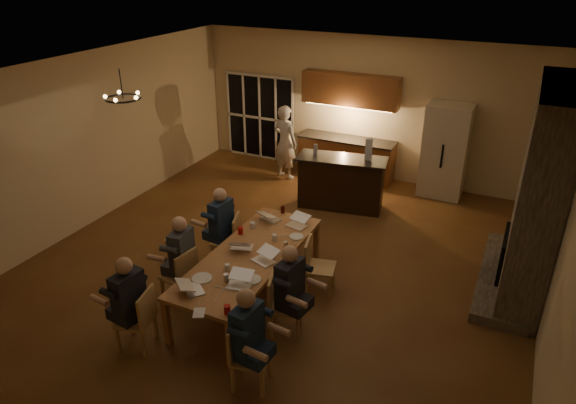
% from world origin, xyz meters
% --- Properties ---
extents(floor, '(9.00, 9.00, 0.00)m').
position_xyz_m(floor, '(0.00, 0.00, 0.00)').
color(floor, brown).
rests_on(floor, ground).
extents(back_wall, '(8.00, 0.04, 3.20)m').
position_xyz_m(back_wall, '(0.00, 4.52, 1.60)').
color(back_wall, '#C5BA8B').
rests_on(back_wall, ground).
extents(left_wall, '(0.04, 9.00, 3.20)m').
position_xyz_m(left_wall, '(-4.02, 0.00, 1.60)').
color(left_wall, '#C5BA8B').
rests_on(left_wall, ground).
extents(right_wall, '(0.04, 9.00, 3.20)m').
position_xyz_m(right_wall, '(4.02, 0.00, 1.60)').
color(right_wall, '#C5BA8B').
rests_on(right_wall, ground).
extents(ceiling, '(8.00, 9.00, 0.04)m').
position_xyz_m(ceiling, '(0.00, 0.00, 3.22)').
color(ceiling, white).
rests_on(ceiling, back_wall).
extents(french_doors, '(1.86, 0.08, 2.10)m').
position_xyz_m(french_doors, '(-2.70, 4.47, 1.05)').
color(french_doors, black).
rests_on(french_doors, ground).
extents(fireplace, '(0.58, 2.50, 3.20)m').
position_xyz_m(fireplace, '(3.70, 1.20, 1.60)').
color(fireplace, '#6C6255').
rests_on(fireplace, ground).
extents(kitchenette, '(2.24, 0.68, 2.40)m').
position_xyz_m(kitchenette, '(-0.30, 4.20, 1.20)').
color(kitchenette, brown).
rests_on(kitchenette, ground).
extents(refrigerator, '(0.90, 0.68, 2.00)m').
position_xyz_m(refrigerator, '(1.90, 4.15, 1.00)').
color(refrigerator, beige).
rests_on(refrigerator, ground).
extents(dining_table, '(1.10, 2.93, 0.75)m').
position_xyz_m(dining_table, '(-0.00, -0.88, 0.38)').
color(dining_table, '#B47B48').
rests_on(dining_table, ground).
extents(bar_island, '(1.87, 0.97, 1.08)m').
position_xyz_m(bar_island, '(0.15, 2.63, 0.54)').
color(bar_island, black).
rests_on(bar_island, ground).
extents(chair_left_near, '(0.53, 0.53, 0.89)m').
position_xyz_m(chair_left_near, '(-0.83, -2.50, 0.45)').
color(chair_left_near, tan).
rests_on(chair_left_near, ground).
extents(chair_left_mid, '(0.50, 0.50, 0.89)m').
position_xyz_m(chair_left_mid, '(-0.93, -1.42, 0.45)').
color(chair_left_mid, tan).
rests_on(chair_left_mid, ground).
extents(chair_left_far, '(0.56, 0.56, 0.89)m').
position_xyz_m(chair_left_far, '(-0.85, -0.22, 0.45)').
color(chair_left_far, tan).
rests_on(chair_left_far, ground).
extents(chair_right_near, '(0.53, 0.53, 0.89)m').
position_xyz_m(chair_right_near, '(0.88, -2.45, 0.45)').
color(chair_right_near, tan).
rests_on(chair_right_near, ground).
extents(chair_right_mid, '(0.55, 0.55, 0.89)m').
position_xyz_m(chair_right_mid, '(0.84, -1.39, 0.45)').
color(chair_right_mid, tan).
rests_on(chair_right_mid, ground).
extents(chair_right_far, '(0.53, 0.53, 0.89)m').
position_xyz_m(chair_right_far, '(0.90, -0.31, 0.45)').
color(chair_right_far, tan).
rests_on(chair_right_far, ground).
extents(person_left_near, '(0.67, 0.67, 1.38)m').
position_xyz_m(person_left_near, '(-0.85, -2.52, 0.69)').
color(person_left_near, '#202129').
rests_on(person_left_near, ground).
extents(person_right_near, '(0.66, 0.66, 1.38)m').
position_xyz_m(person_right_near, '(0.85, -2.45, 0.69)').
color(person_right_near, '#1B2B45').
rests_on(person_right_near, ground).
extents(person_left_mid, '(0.66, 0.66, 1.38)m').
position_xyz_m(person_left_mid, '(-0.89, -1.33, 0.69)').
color(person_left_mid, '#3C4147').
rests_on(person_left_mid, ground).
extents(person_right_mid, '(0.69, 0.69, 1.38)m').
position_xyz_m(person_right_mid, '(0.89, -1.38, 0.69)').
color(person_right_mid, '#202129').
rests_on(person_right_mid, ground).
extents(person_left_far, '(0.66, 0.66, 1.38)m').
position_xyz_m(person_left_far, '(-0.90, -0.24, 0.69)').
color(person_left_far, '#1B2B45').
rests_on(person_left_far, ground).
extents(standing_person, '(0.71, 0.56, 1.72)m').
position_xyz_m(standing_person, '(-1.57, 3.55, 0.86)').
color(standing_person, silver).
rests_on(standing_person, ground).
extents(chandelier, '(0.55, 0.55, 0.03)m').
position_xyz_m(chandelier, '(-2.35, -0.55, 2.75)').
color(chandelier, black).
rests_on(chandelier, ceiling).
extents(laptop_a, '(0.42, 0.42, 0.23)m').
position_xyz_m(laptop_a, '(-0.23, -1.99, 0.86)').
color(laptop_a, silver).
rests_on(laptop_a, dining_table).
extents(laptop_b, '(0.36, 0.33, 0.23)m').
position_xyz_m(laptop_b, '(0.27, -1.66, 0.86)').
color(laptop_b, silver).
rests_on(laptop_b, dining_table).
extents(laptop_c, '(0.39, 0.37, 0.23)m').
position_xyz_m(laptop_c, '(-0.20, -0.77, 0.86)').
color(laptop_c, silver).
rests_on(laptop_c, dining_table).
extents(laptop_d, '(0.39, 0.37, 0.23)m').
position_xyz_m(laptop_d, '(0.27, -0.97, 0.86)').
color(laptop_d, silver).
rests_on(laptop_d, dining_table).
extents(laptop_e, '(0.40, 0.38, 0.23)m').
position_xyz_m(laptop_e, '(-0.23, 0.24, 0.86)').
color(laptop_e, silver).
rests_on(laptop_e, dining_table).
extents(laptop_f, '(0.37, 0.34, 0.23)m').
position_xyz_m(laptop_f, '(0.26, 0.20, 0.86)').
color(laptop_f, silver).
rests_on(laptop_f, dining_table).
extents(mug_front, '(0.07, 0.07, 0.10)m').
position_xyz_m(mug_front, '(-0.07, -1.39, 0.80)').
color(mug_front, silver).
rests_on(mug_front, dining_table).
extents(mug_mid, '(0.08, 0.08, 0.10)m').
position_xyz_m(mug_mid, '(0.14, -0.36, 0.80)').
color(mug_mid, silver).
rests_on(mug_mid, dining_table).
extents(mug_back, '(0.08, 0.08, 0.10)m').
position_xyz_m(mug_back, '(-0.36, -0.16, 0.80)').
color(mug_back, silver).
rests_on(mug_back, dining_table).
extents(redcup_near, '(0.08, 0.08, 0.12)m').
position_xyz_m(redcup_near, '(0.43, -2.21, 0.81)').
color(redcup_near, '#B5100C').
rests_on(redcup_near, dining_table).
extents(redcup_mid, '(0.09, 0.09, 0.12)m').
position_xyz_m(redcup_mid, '(-0.44, -0.41, 0.81)').
color(redcup_mid, '#B5100C').
rests_on(redcup_mid, dining_table).
extents(can_silver, '(0.07, 0.07, 0.12)m').
position_xyz_m(can_silver, '(0.06, -1.63, 0.81)').
color(can_silver, '#B2B2B7').
rests_on(can_silver, dining_table).
extents(can_cola, '(0.07, 0.07, 0.12)m').
position_xyz_m(can_cola, '(-0.15, 0.54, 0.81)').
color(can_cola, '#3F0F0C').
rests_on(can_cola, dining_table).
extents(can_right, '(0.07, 0.07, 0.12)m').
position_xyz_m(can_right, '(0.41, -0.51, 0.81)').
color(can_right, '#B2B2B7').
rests_on(can_right, dining_table).
extents(plate_near, '(0.26, 0.26, 0.02)m').
position_xyz_m(plate_near, '(0.35, -1.46, 0.76)').
color(plate_near, silver).
rests_on(plate_near, dining_table).
extents(plate_left, '(0.28, 0.28, 0.02)m').
position_xyz_m(plate_left, '(-0.28, -1.72, 0.76)').
color(plate_left, silver).
rests_on(plate_left, dining_table).
extents(plate_far, '(0.23, 0.23, 0.02)m').
position_xyz_m(plate_far, '(0.41, -0.12, 0.76)').
color(plate_far, silver).
rests_on(plate_far, dining_table).
extents(notepad, '(0.22, 0.24, 0.01)m').
position_xyz_m(notepad, '(0.11, -2.36, 0.76)').
color(notepad, white).
rests_on(notepad, dining_table).
extents(bar_bottle, '(0.08, 0.08, 0.24)m').
position_xyz_m(bar_bottle, '(-0.39, 2.52, 1.20)').
color(bar_bottle, '#99999E').
rests_on(bar_bottle, bar_island).
extents(bar_blender, '(0.17, 0.17, 0.44)m').
position_xyz_m(bar_blender, '(0.64, 2.78, 1.30)').
color(bar_blender, silver).
rests_on(bar_blender, bar_island).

